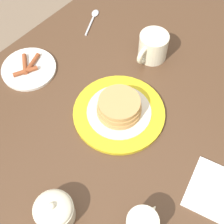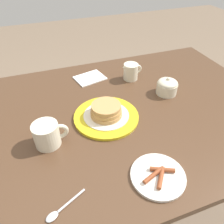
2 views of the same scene
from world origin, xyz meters
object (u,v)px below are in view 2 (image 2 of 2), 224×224
coffee_mug (48,134)px  napkin (90,78)px  creamer_pitcher (131,71)px  sugar_bowl (167,86)px  side_plate_bacon (158,176)px  spoon (60,210)px  pancake_plate (106,114)px

coffee_mug → napkin: (0.26, 0.40, -0.04)m
creamer_pitcher → sugar_bowl: (0.11, -0.18, -0.01)m
side_plate_bacon → spoon: 0.31m
coffee_mug → spoon: size_ratio=1.00×
napkin → coffee_mug: bearing=-123.4°
side_plate_bacon → coffee_mug: (-0.30, 0.26, 0.04)m
sugar_bowl → creamer_pitcher: bearing=121.1°
side_plate_bacon → napkin: side_plate_bacon is taller
pancake_plate → spoon: size_ratio=2.14×
coffee_mug → creamer_pitcher: 0.56m
side_plate_bacon → coffee_mug: coffee_mug is taller
side_plate_bacon → napkin: size_ratio=1.01×
napkin → creamer_pitcher: bearing=-20.7°
pancake_plate → sugar_bowl: sugar_bowl is taller
sugar_bowl → spoon: (-0.58, -0.41, -0.03)m
side_plate_bacon → creamer_pitcher: bearing=74.7°
creamer_pitcher → sugar_bowl: 0.21m
creamer_pitcher → pancake_plate: bearing=-130.8°
coffee_mug → napkin: bearing=56.6°
side_plate_bacon → creamer_pitcher: creamer_pitcher is taller
coffee_mug → creamer_pitcher: bearing=34.8°
spoon → napkin: bearing=68.0°
side_plate_bacon → creamer_pitcher: 0.60m
side_plate_bacon → creamer_pitcher: (0.16, 0.58, 0.04)m
side_plate_bacon → sugar_bowl: 0.48m
side_plate_bacon → sugar_bowl: sugar_bowl is taller
pancake_plate → spoon: bearing=-126.8°
side_plate_bacon → sugar_bowl: size_ratio=1.78×
coffee_mug → napkin: 0.48m
pancake_plate → sugar_bowl: size_ratio=2.76×
pancake_plate → side_plate_bacon: pancake_plate is taller
pancake_plate → spoon: pancake_plate is taller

